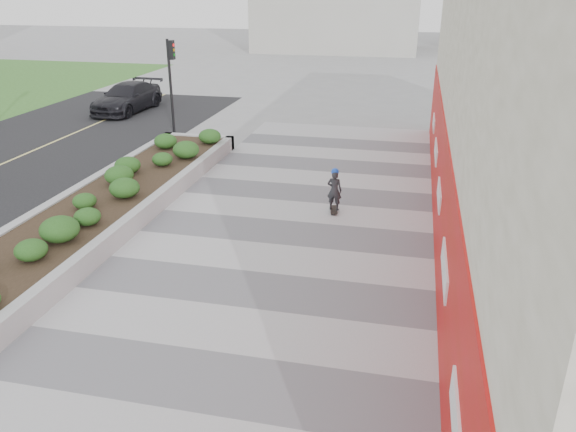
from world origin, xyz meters
The scene contains 6 objects.
walkway centered at (0.00, 3.00, 0.01)m, with size 8.00×36.00×0.01m, color #A8A8AD.
planter centered at (-5.50, 7.00, 0.42)m, with size 3.00×18.00×0.90m.
traffic_signal_near centered at (-7.23, 17.50, 2.76)m, with size 0.33×0.28×4.20m.
manhole_cover centered at (0.50, 3.00, 0.00)m, with size 0.44×0.44×0.01m, color #595654.
skateboarder centered at (1.05, 10.01, 0.70)m, with size 0.48×0.74×1.37m.
car_dark centered at (-11.83, 21.89, 0.74)m, with size 2.06×5.08×1.47m, color black.
Camera 1 is at (3.12, -5.59, 6.37)m, focal length 35.00 mm.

